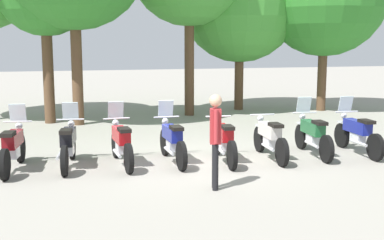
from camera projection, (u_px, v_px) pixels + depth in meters
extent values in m
plane|color=gray|center=(198.00, 162.00, 11.42)|extent=(80.00, 80.00, 0.00)
cylinder|color=black|center=(21.00, 148.00, 11.35)|extent=(0.19, 0.65, 0.64)
cylinder|color=black|center=(5.00, 165.00, 9.83)|extent=(0.19, 0.65, 0.64)
cube|color=silver|center=(20.00, 134.00, 11.30)|extent=(0.17, 0.37, 0.04)
cube|color=maroon|center=(13.00, 139.00, 10.59)|extent=(0.40, 0.98, 0.30)
cube|color=silver|center=(13.00, 152.00, 10.58)|extent=(0.28, 0.43, 0.24)
cube|color=black|center=(8.00, 134.00, 10.17)|extent=(0.30, 0.47, 0.08)
cylinder|color=silver|center=(19.00, 136.00, 11.22)|extent=(0.08, 0.23, 0.64)
cylinder|color=silver|center=(18.00, 122.00, 11.08)|extent=(0.62, 0.13, 0.04)
sphere|color=silver|center=(19.00, 126.00, 11.22)|extent=(0.18, 0.18, 0.16)
cylinder|color=silver|center=(2.00, 158.00, 10.28)|extent=(0.17, 0.70, 0.07)
cube|color=silver|center=(18.00, 112.00, 11.10)|extent=(0.38, 0.18, 0.39)
cylinder|color=black|center=(72.00, 146.00, 11.66)|extent=(0.19, 0.65, 0.64)
cylinder|color=black|center=(64.00, 161.00, 10.14)|extent=(0.19, 0.65, 0.64)
cube|color=silver|center=(72.00, 131.00, 11.60)|extent=(0.17, 0.37, 0.04)
cube|color=black|center=(68.00, 137.00, 10.89)|extent=(0.40, 0.98, 0.30)
cube|color=silver|center=(68.00, 149.00, 10.89)|extent=(0.28, 0.43, 0.24)
cube|color=black|center=(66.00, 131.00, 10.47)|extent=(0.30, 0.47, 0.08)
cylinder|color=silver|center=(71.00, 133.00, 11.52)|extent=(0.08, 0.23, 0.64)
cylinder|color=silver|center=(70.00, 119.00, 11.38)|extent=(0.62, 0.13, 0.04)
sphere|color=silver|center=(71.00, 124.00, 11.53)|extent=(0.18, 0.18, 0.16)
cylinder|color=silver|center=(59.00, 155.00, 10.58)|extent=(0.17, 0.70, 0.07)
cube|color=silver|center=(70.00, 110.00, 11.41)|extent=(0.38, 0.18, 0.39)
cylinder|color=black|center=(116.00, 144.00, 11.80)|extent=(0.13, 0.64, 0.64)
cylinder|color=black|center=(129.00, 158.00, 10.35)|extent=(0.13, 0.64, 0.64)
cube|color=silver|center=(115.00, 130.00, 11.75)|extent=(0.14, 0.36, 0.04)
cube|color=red|center=(121.00, 135.00, 11.07)|extent=(0.30, 0.96, 0.30)
cube|color=silver|center=(122.00, 147.00, 11.06)|extent=(0.24, 0.41, 0.24)
cube|color=black|center=(124.00, 130.00, 10.66)|extent=(0.26, 0.45, 0.08)
cylinder|color=silver|center=(116.00, 132.00, 11.67)|extent=(0.06, 0.23, 0.64)
cylinder|color=silver|center=(116.00, 118.00, 11.53)|extent=(0.62, 0.06, 0.04)
sphere|color=silver|center=(116.00, 123.00, 11.67)|extent=(0.17, 0.17, 0.16)
cylinder|color=silver|center=(117.00, 153.00, 10.74)|extent=(0.10, 0.70, 0.07)
cube|color=silver|center=(116.00, 110.00, 11.56)|extent=(0.37, 0.15, 0.39)
cylinder|color=black|center=(165.00, 142.00, 12.04)|extent=(0.10, 0.64, 0.64)
cylinder|color=black|center=(182.00, 156.00, 10.58)|extent=(0.10, 0.64, 0.64)
cube|color=silver|center=(165.00, 128.00, 11.99)|extent=(0.12, 0.36, 0.04)
cube|color=navy|center=(172.00, 133.00, 11.30)|extent=(0.26, 0.95, 0.30)
cube|color=silver|center=(173.00, 145.00, 11.30)|extent=(0.22, 0.40, 0.24)
cube|color=black|center=(176.00, 128.00, 10.90)|extent=(0.24, 0.44, 0.08)
cylinder|color=silver|center=(166.00, 130.00, 11.91)|extent=(0.05, 0.23, 0.64)
cylinder|color=silver|center=(166.00, 117.00, 11.77)|extent=(0.62, 0.04, 0.04)
sphere|color=silver|center=(165.00, 121.00, 11.92)|extent=(0.16, 0.16, 0.16)
cylinder|color=silver|center=(169.00, 151.00, 10.98)|extent=(0.07, 0.70, 0.07)
cube|color=silver|center=(166.00, 108.00, 11.80)|extent=(0.36, 0.13, 0.39)
cylinder|color=black|center=(217.00, 141.00, 12.15)|extent=(0.17, 0.65, 0.64)
cylinder|color=black|center=(232.00, 155.00, 10.64)|extent=(0.17, 0.65, 0.64)
cube|color=silver|center=(217.00, 128.00, 12.10)|extent=(0.16, 0.37, 0.04)
cube|color=red|center=(223.00, 133.00, 11.39)|extent=(0.37, 0.97, 0.30)
cube|color=silver|center=(224.00, 145.00, 11.38)|extent=(0.26, 0.42, 0.24)
cube|color=black|center=(228.00, 127.00, 10.97)|extent=(0.29, 0.46, 0.08)
cylinder|color=silver|center=(217.00, 129.00, 12.01)|extent=(0.08, 0.23, 0.64)
cylinder|color=silver|center=(218.00, 116.00, 11.87)|extent=(0.62, 0.11, 0.04)
sphere|color=silver|center=(217.00, 120.00, 12.02)|extent=(0.18, 0.18, 0.16)
cylinder|color=silver|center=(220.00, 150.00, 11.07)|extent=(0.15, 0.70, 0.07)
cylinder|color=black|center=(259.00, 139.00, 12.44)|extent=(0.16, 0.65, 0.64)
cylinder|color=black|center=(282.00, 152.00, 10.94)|extent=(0.16, 0.65, 0.64)
cube|color=silver|center=(260.00, 126.00, 12.39)|extent=(0.15, 0.37, 0.04)
cube|color=silver|center=(270.00, 130.00, 11.68)|extent=(0.34, 0.97, 0.30)
cube|color=silver|center=(270.00, 142.00, 11.68)|extent=(0.26, 0.42, 0.24)
cube|color=black|center=(276.00, 125.00, 11.27)|extent=(0.28, 0.46, 0.08)
cylinder|color=silver|center=(261.00, 127.00, 12.31)|extent=(0.07, 0.23, 0.64)
cylinder|color=silver|center=(262.00, 115.00, 12.17)|extent=(0.62, 0.09, 0.04)
sphere|color=silver|center=(260.00, 119.00, 12.31)|extent=(0.17, 0.17, 0.16)
cylinder|color=silver|center=(268.00, 147.00, 11.37)|extent=(0.13, 0.70, 0.07)
cylinder|color=black|center=(301.00, 137.00, 12.79)|extent=(0.18, 0.65, 0.64)
cylinder|color=black|center=(326.00, 149.00, 11.27)|extent=(0.18, 0.65, 0.64)
cube|color=silver|center=(301.00, 124.00, 12.73)|extent=(0.16, 0.37, 0.04)
cube|color=#1E6033|center=(313.00, 128.00, 12.02)|extent=(0.37, 0.97, 0.30)
cube|color=silver|center=(313.00, 139.00, 12.02)|extent=(0.27, 0.42, 0.24)
cube|color=black|center=(320.00, 123.00, 11.60)|extent=(0.29, 0.47, 0.08)
cylinder|color=silver|center=(303.00, 125.00, 12.65)|extent=(0.08, 0.23, 0.64)
cylinder|color=silver|center=(305.00, 113.00, 12.51)|extent=(0.62, 0.11, 0.04)
sphere|color=silver|center=(302.00, 117.00, 12.65)|extent=(0.18, 0.18, 0.16)
cylinder|color=silver|center=(312.00, 144.00, 11.71)|extent=(0.16, 0.70, 0.07)
cube|color=silver|center=(304.00, 104.00, 12.54)|extent=(0.37, 0.18, 0.39)
cylinder|color=black|center=(342.00, 135.00, 12.96)|extent=(0.14, 0.65, 0.64)
cylinder|color=black|center=(375.00, 147.00, 11.46)|extent=(0.14, 0.65, 0.64)
cube|color=silver|center=(342.00, 122.00, 12.90)|extent=(0.15, 0.37, 0.04)
cube|color=navy|center=(357.00, 127.00, 12.20)|extent=(0.33, 0.97, 0.30)
cube|color=silver|center=(358.00, 138.00, 12.19)|extent=(0.25, 0.41, 0.24)
cube|color=black|center=(367.00, 121.00, 11.79)|extent=(0.27, 0.46, 0.08)
cylinder|color=silver|center=(344.00, 124.00, 12.82)|extent=(0.07, 0.23, 0.64)
cylinder|color=silver|center=(347.00, 112.00, 12.68)|extent=(0.62, 0.08, 0.04)
sphere|color=silver|center=(344.00, 116.00, 12.83)|extent=(0.17, 0.17, 0.16)
cylinder|color=silver|center=(358.00, 143.00, 11.88)|extent=(0.12, 0.70, 0.07)
cube|color=silver|center=(346.00, 104.00, 12.71)|extent=(0.37, 0.16, 0.39)
cylinder|color=black|center=(216.00, 168.00, 9.14)|extent=(0.13, 0.13, 0.87)
cylinder|color=black|center=(215.00, 165.00, 9.31)|extent=(0.13, 0.13, 0.87)
cube|color=#B22D33|center=(215.00, 126.00, 9.10)|extent=(0.25, 0.26, 0.65)
cylinder|color=#B22D33|center=(216.00, 127.00, 8.94)|extent=(0.10, 0.10, 0.62)
cylinder|color=#B22D33|center=(215.00, 124.00, 9.26)|extent=(0.10, 0.10, 0.62)
sphere|color=#DBAD89|center=(216.00, 101.00, 9.03)|extent=(0.29, 0.29, 0.24)
cylinder|color=brown|center=(48.00, 73.00, 16.73)|extent=(0.36, 0.36, 3.42)
cylinder|color=brown|center=(77.00, 67.00, 16.34)|extent=(0.36, 0.36, 3.84)
cylinder|color=brown|center=(189.00, 63.00, 18.50)|extent=(0.36, 0.36, 3.97)
cylinder|color=brown|center=(239.00, 77.00, 20.24)|extent=(0.36, 0.36, 2.65)
sphere|color=#3D8E33|center=(240.00, 2.00, 19.78)|extent=(4.78, 4.78, 4.78)
cylinder|color=brown|center=(322.00, 74.00, 19.92)|extent=(0.36, 0.36, 2.92)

